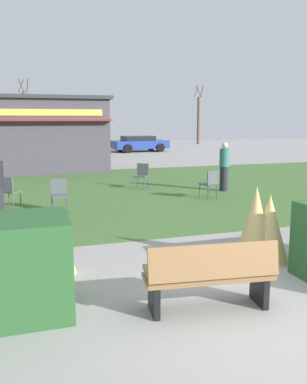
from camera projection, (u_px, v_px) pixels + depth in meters
name	position (u px, v px, depth m)	size (l,w,h in m)	color
ground_plane	(274.00, 315.00, 5.26)	(80.00, 80.00, 0.00)	#999691
lawn_patch	(113.00, 191.00, 14.30)	(36.00, 12.00, 0.01)	#446B33
park_bench	(210.00, 276.00, 5.30)	(1.75, 0.71, 0.95)	olive
ornamental_grass_behind_left	(255.00, 224.00, 7.17)	(0.71, 0.71, 1.34)	tan
ornamental_grass_behind_right	(55.00, 243.00, 6.57)	(0.66, 0.66, 1.05)	tan
ornamental_grass_behind_center	(269.00, 228.00, 7.18)	(0.71, 0.71, 1.20)	tan
food_kiosk	(28.00, 134.00, 20.03)	(7.50, 5.30, 3.52)	#47424C
cafe_chair_west	(59.00, 192.00, 11.03)	(0.46, 0.46, 0.89)	#4C5156
cafe_chair_east	(142.00, 174.00, 14.78)	(0.61, 0.61, 0.89)	#4C5156
cafe_chair_center	(8.00, 189.00, 11.50)	(0.61, 0.61, 0.89)	#4C5156
cafe_chair_north	(210.00, 182.00, 12.84)	(0.54, 0.54, 0.89)	#4C5156
person_strolling	(224.00, 166.00, 14.16)	(0.34, 0.34, 1.69)	#23232D
parked_car_center_slot	(72.00, 144.00, 29.70)	(4.24, 2.13, 1.20)	black
parked_car_east_slot	(139.00, 143.00, 31.23)	(4.35, 2.36, 1.20)	navy
tree_left_bg	(25.00, 118.00, 34.31)	(0.91, 0.96, 5.75)	brown
tree_right_bg	(198.00, 119.00, 40.29)	(0.91, 0.96, 5.65)	brown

